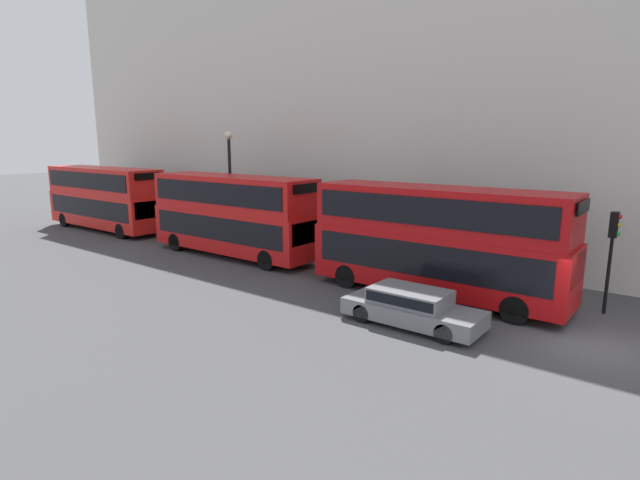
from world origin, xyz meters
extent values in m
plane|color=#424244|center=(0.00, 0.00, 0.00)|extent=(200.00, 200.00, 0.00)
cube|color=#B20C0F|center=(1.60, 6.01, 1.48)|extent=(2.55, 10.17, 2.26)
cube|color=#B20C0F|center=(1.60, 6.01, 3.49)|extent=(2.50, 9.97, 1.77)
cube|color=black|center=(1.60, 6.01, 1.75)|extent=(2.59, 9.36, 1.26)
cube|color=black|center=(1.60, 6.01, 3.58)|extent=(2.59, 9.36, 1.06)
cube|color=black|center=(1.60, 0.96, 1.93)|extent=(2.17, 0.06, 1.13)
cube|color=black|center=(1.60, 0.96, 4.03)|extent=(1.78, 0.06, 0.43)
cylinder|color=black|center=(0.48, 2.53, 0.50)|extent=(0.30, 1.00, 1.00)
cylinder|color=black|center=(2.73, 2.53, 0.50)|extent=(0.30, 1.00, 1.00)
cylinder|color=black|center=(0.48, 9.50, 0.50)|extent=(0.30, 1.00, 1.00)
cylinder|color=black|center=(2.73, 9.50, 0.50)|extent=(0.30, 1.00, 1.00)
cube|color=red|center=(1.60, 17.74, 1.42)|extent=(2.55, 10.30, 2.15)
cube|color=red|center=(1.60, 17.74, 3.41)|extent=(2.50, 10.10, 1.83)
cube|color=black|center=(1.60, 17.74, 1.68)|extent=(2.59, 9.48, 1.20)
cube|color=black|center=(1.60, 17.74, 3.50)|extent=(2.59, 9.48, 1.10)
cube|color=black|center=(1.60, 12.62, 1.85)|extent=(2.17, 0.06, 1.07)
cube|color=black|center=(1.60, 12.62, 3.96)|extent=(1.78, 0.06, 0.44)
cylinder|color=black|center=(0.48, 14.19, 0.50)|extent=(0.30, 1.00, 1.00)
cylinder|color=black|center=(2.73, 14.19, 0.50)|extent=(0.30, 1.00, 1.00)
cylinder|color=black|center=(0.48, 21.29, 0.50)|extent=(0.30, 1.00, 1.00)
cylinder|color=black|center=(2.73, 21.29, 0.50)|extent=(0.30, 1.00, 1.00)
cube|color=red|center=(1.60, 30.69, 1.44)|extent=(2.55, 10.74, 2.19)
cube|color=red|center=(1.60, 30.69, 3.43)|extent=(2.50, 10.52, 1.79)
cube|color=black|center=(1.60, 30.69, 1.71)|extent=(2.59, 9.88, 1.23)
cube|color=black|center=(1.60, 30.69, 3.52)|extent=(2.59, 9.88, 1.07)
cube|color=black|center=(1.60, 25.35, 1.88)|extent=(2.17, 0.06, 1.09)
cube|color=black|center=(1.60, 25.35, 3.97)|extent=(1.78, 0.06, 0.43)
cylinder|color=black|center=(0.48, 26.92, 0.50)|extent=(0.30, 1.00, 1.00)
cylinder|color=black|center=(2.73, 26.92, 0.50)|extent=(0.30, 1.00, 1.00)
cylinder|color=black|center=(0.48, 34.46, 0.50)|extent=(0.30, 1.00, 1.00)
cylinder|color=black|center=(2.73, 34.46, 0.50)|extent=(0.30, 1.00, 1.00)
cube|color=slate|center=(-1.80, 5.21, 0.46)|extent=(1.80, 4.70, 0.56)
cube|color=slate|center=(-1.80, 5.33, 1.00)|extent=(1.59, 2.59, 0.51)
cube|color=black|center=(-1.80, 5.33, 1.02)|extent=(1.62, 2.46, 0.33)
cylinder|color=black|center=(-2.59, 3.70, 0.32)|extent=(0.22, 0.64, 0.64)
cylinder|color=black|center=(-1.01, 3.70, 0.32)|extent=(0.22, 0.64, 0.64)
cylinder|color=black|center=(-2.59, 6.71, 0.32)|extent=(0.22, 0.64, 0.64)
cylinder|color=black|center=(-1.01, 6.71, 0.32)|extent=(0.22, 0.64, 0.64)
cylinder|color=black|center=(3.51, 0.28, 1.41)|extent=(0.12, 0.12, 2.81)
cube|color=black|center=(3.51, 0.28, 3.26)|extent=(0.30, 0.26, 0.90)
sphere|color=red|center=(3.51, 0.14, 3.56)|extent=(0.18, 0.18, 0.18)
sphere|color=gold|center=(3.51, 0.14, 3.26)|extent=(0.18, 0.18, 0.18)
sphere|color=green|center=(3.51, 0.14, 2.96)|extent=(0.18, 0.18, 0.18)
cylinder|color=black|center=(3.41, 19.84, 3.11)|extent=(0.18, 0.18, 6.23)
sphere|color=beige|center=(3.41, 19.84, 6.45)|extent=(0.44, 0.44, 0.44)
camera|label=1|loc=(-16.36, -2.15, 6.15)|focal=28.00mm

